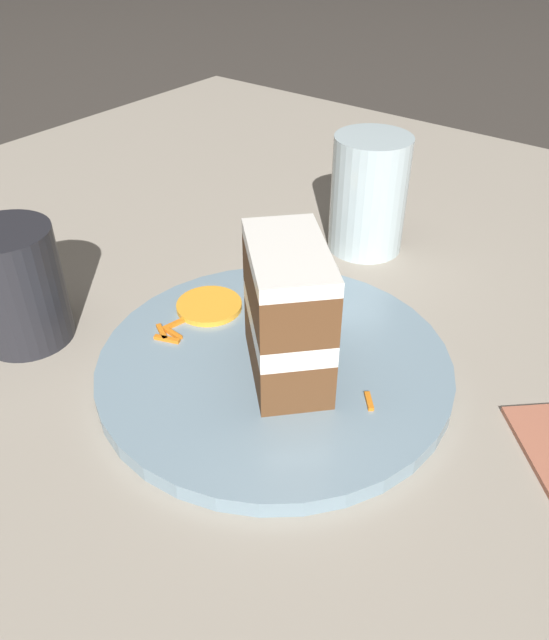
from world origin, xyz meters
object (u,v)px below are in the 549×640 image
(plate, at_px, (274,365))
(orange_garnish, at_px, (209,306))
(cake_slice, at_px, (288,313))
(coffee_mug, at_px, (16,282))
(drinking_glass, at_px, (368,202))
(cream_dollop, at_px, (307,278))

(plate, relative_size, orange_garnish, 4.86)
(plate, relative_size, cake_slice, 2.61)
(coffee_mug, bearing_deg, plate, 114.99)
(drinking_glass, bearing_deg, orange_garnish, -11.03)
(cream_dollop, distance_m, drinking_glass, 0.13)
(cake_slice, relative_size, cream_dollop, 1.73)
(cream_dollop, bearing_deg, orange_garnish, -41.37)
(plate, xyz_separation_m, coffee_mug, (0.09, -0.19, 0.05))
(cake_slice, relative_size, coffee_mug, 1.06)
(cream_dollop, xyz_separation_m, coffee_mug, (0.17, -0.16, 0.02))
(cream_dollop, xyz_separation_m, orange_garnish, (0.06, -0.06, -0.02))
(orange_garnish, xyz_separation_m, drinking_glass, (-0.20, 0.04, 0.03))
(plate, relative_size, drinking_glass, 2.34)
(plate, distance_m, orange_garnish, 0.09)
(cream_dollop, bearing_deg, cake_slice, 26.57)
(plate, xyz_separation_m, drinking_glass, (-0.21, -0.05, 0.04))
(cake_slice, distance_m, drinking_glass, 0.23)
(cream_dollop, distance_m, coffee_mug, 0.24)
(plate, distance_m, drinking_glass, 0.22)
(cake_slice, height_order, cream_dollop, cake_slice)
(drinking_glass, distance_m, coffee_mug, 0.34)
(drinking_glass, height_order, coffee_mug, drinking_glass)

